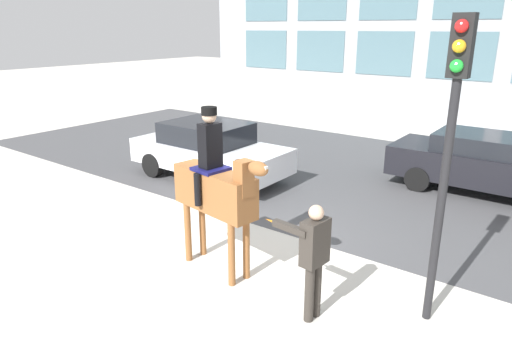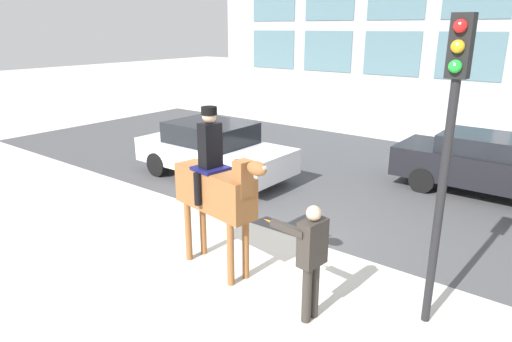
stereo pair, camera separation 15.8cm
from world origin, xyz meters
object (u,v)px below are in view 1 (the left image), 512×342
Objects in this scene: mounted_horse_lead at (216,188)px; street_car_near_lane at (209,150)px; street_car_far_lane at (488,163)px; pedestrian_bystander at (313,254)px; traffic_light at (451,127)px.

mounted_horse_lead reaches higher than street_car_near_lane.
street_car_near_lane reaches higher than street_car_far_lane.
traffic_light reaches higher than pedestrian_bystander.
street_car_near_lane is at bearing -28.58° from pedestrian_bystander.
mounted_horse_lead is 0.61× the size of street_car_far_lane.
pedestrian_bystander is at bearing 1.85° from mounted_horse_lead.
pedestrian_bystander is at bearing -35.36° from street_car_near_lane.
traffic_light is at bearing -23.06° from street_car_near_lane.
pedestrian_bystander is 2.32m from traffic_light.
traffic_light is (3.16, 0.71, 1.24)m from mounted_horse_lead.
traffic_light is at bearing 21.44° from mounted_horse_lead.
traffic_light reaches higher than street_car_far_lane.
pedestrian_bystander is at bearing -97.08° from street_car_far_lane.
mounted_horse_lead is 1.61× the size of pedestrian_bystander.
pedestrian_bystander is 6.40m from street_car_near_lane.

